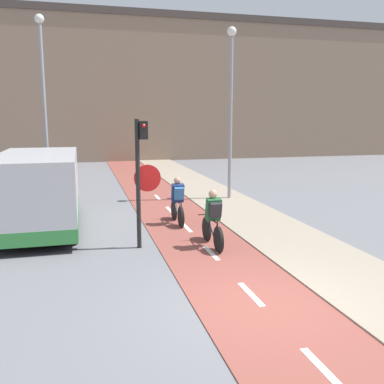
{
  "coord_description": "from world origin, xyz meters",
  "views": [
    {
      "loc": [
        -2.93,
        -6.46,
        3.26
      ],
      "look_at": [
        0.0,
        4.86,
        1.2
      ],
      "focal_mm": 40.0,
      "sensor_mm": 36.0,
      "label": 1
    }
  ],
  "objects_px": {
    "traffic_light_pole": "(141,169)",
    "van": "(39,192)",
    "street_lamp_sidewalk": "(231,96)",
    "street_lamp_far": "(43,89)",
    "cyclist_near": "(213,220)",
    "cyclist_far": "(178,201)"
  },
  "relations": [
    {
      "from": "street_lamp_sidewalk",
      "to": "street_lamp_far",
      "type": "bearing_deg",
      "value": 162.69
    },
    {
      "from": "traffic_light_pole",
      "to": "van",
      "type": "height_order",
      "value": "traffic_light_pole"
    },
    {
      "from": "traffic_light_pole",
      "to": "cyclist_near",
      "type": "bearing_deg",
      "value": -13.17
    },
    {
      "from": "traffic_light_pole",
      "to": "street_lamp_sidewalk",
      "type": "distance_m",
      "value": 7.36
    },
    {
      "from": "street_lamp_sidewalk",
      "to": "cyclist_near",
      "type": "height_order",
      "value": "street_lamp_sidewalk"
    },
    {
      "from": "street_lamp_sidewalk",
      "to": "cyclist_near",
      "type": "relative_size",
      "value": 3.96
    },
    {
      "from": "cyclist_near",
      "to": "van",
      "type": "xyz_separation_m",
      "value": [
        -4.38,
        2.94,
        0.39
      ]
    },
    {
      "from": "street_lamp_far",
      "to": "van",
      "type": "height_order",
      "value": "street_lamp_far"
    },
    {
      "from": "traffic_light_pole",
      "to": "van",
      "type": "bearing_deg",
      "value": 136.29
    },
    {
      "from": "traffic_light_pole",
      "to": "street_lamp_sidewalk",
      "type": "bearing_deg",
      "value": 52.59
    },
    {
      "from": "street_lamp_sidewalk",
      "to": "cyclist_far",
      "type": "relative_size",
      "value": 4.1
    },
    {
      "from": "street_lamp_sidewalk",
      "to": "cyclist_far",
      "type": "height_order",
      "value": "street_lamp_sidewalk"
    },
    {
      "from": "traffic_light_pole",
      "to": "cyclist_near",
      "type": "distance_m",
      "value": 2.19
    },
    {
      "from": "van",
      "to": "street_lamp_sidewalk",
      "type": "bearing_deg",
      "value": 23.9
    },
    {
      "from": "cyclist_near",
      "to": "van",
      "type": "distance_m",
      "value": 5.29
    },
    {
      "from": "street_lamp_far",
      "to": "van",
      "type": "distance_m",
      "value": 6.19
    },
    {
      "from": "traffic_light_pole",
      "to": "street_lamp_far",
      "type": "relative_size",
      "value": 0.45
    },
    {
      "from": "traffic_light_pole",
      "to": "street_lamp_far",
      "type": "xyz_separation_m",
      "value": [
        -2.75,
        7.8,
        2.35
      ]
    },
    {
      "from": "cyclist_near",
      "to": "street_lamp_far",
      "type": "bearing_deg",
      "value": 118.61
    },
    {
      "from": "traffic_light_pole",
      "to": "street_lamp_far",
      "type": "bearing_deg",
      "value": 109.39
    },
    {
      "from": "street_lamp_sidewalk",
      "to": "traffic_light_pole",
      "type": "bearing_deg",
      "value": -127.41
    },
    {
      "from": "cyclist_far",
      "to": "street_lamp_sidewalk",
      "type": "bearing_deg",
      "value": 50.11
    }
  ]
}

